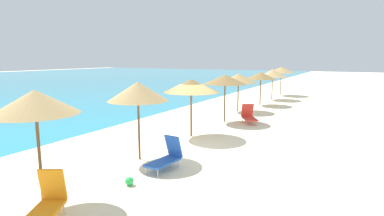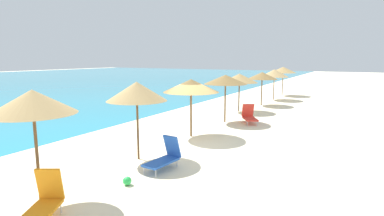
# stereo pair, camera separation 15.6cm
# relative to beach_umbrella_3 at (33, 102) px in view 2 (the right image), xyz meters

# --- Properties ---
(ground_plane) EXTENTS (160.00, 160.00, 0.00)m
(ground_plane) POSITION_rel_beach_umbrella_3_xyz_m (6.93, -0.54, -2.64)
(ground_plane) COLOR beige
(beach_umbrella_3) EXTENTS (2.09, 2.09, 2.95)m
(beach_umbrella_3) POSITION_rel_beach_umbrella_3_xyz_m (0.00, 0.00, 0.00)
(beach_umbrella_3) COLOR brown
(beach_umbrella_3) RESTS_ON ground_plane
(beach_umbrella_4) EXTENTS (2.18, 2.18, 2.87)m
(beach_umbrella_4) POSITION_rel_beach_umbrella_3_xyz_m (4.04, 0.05, -0.12)
(beach_umbrella_4) COLOR brown
(beach_umbrella_4) RESTS_ON ground_plane
(beach_umbrella_5) EXTENTS (2.62, 2.62, 2.73)m
(beach_umbrella_5) POSITION_rel_beach_umbrella_3_xyz_m (7.93, -0.01, -0.22)
(beach_umbrella_5) COLOR brown
(beach_umbrella_5) RESTS_ON ground_plane
(beach_umbrella_6) EXTENTS (2.49, 2.49, 2.75)m
(beach_umbrella_6) POSITION_rel_beach_umbrella_3_xyz_m (11.79, -0.12, -0.16)
(beach_umbrella_6) COLOR brown
(beach_umbrella_6) RESTS_ON ground_plane
(beach_umbrella_7) EXTENTS (2.53, 2.53, 2.64)m
(beach_umbrella_7) POSITION_rel_beach_umbrella_3_xyz_m (15.62, 0.45, -0.32)
(beach_umbrella_7) COLOR brown
(beach_umbrella_7) RESTS_ON ground_plane
(beach_umbrella_8) EXTENTS (2.37, 2.37, 2.61)m
(beach_umbrella_8) POSITION_rel_beach_umbrella_3_xyz_m (19.27, -0.09, -0.32)
(beach_umbrella_8) COLOR brown
(beach_umbrella_8) RESTS_ON ground_plane
(beach_umbrella_9) EXTENTS (2.49, 2.49, 2.71)m
(beach_umbrella_9) POSITION_rel_beach_umbrella_3_xyz_m (22.94, -0.11, -0.28)
(beach_umbrella_9) COLOR brown
(beach_umbrella_9) RESTS_ON ground_plane
(beach_umbrella_10) EXTENTS (2.57, 2.57, 2.83)m
(beach_umbrella_10) POSITION_rel_beach_umbrella_3_xyz_m (26.59, -0.05, -0.11)
(beach_umbrella_10) COLOR brown
(beach_umbrella_10) RESTS_ON ground_plane
(lounge_chair_0) EXTENTS (1.45, 0.73, 1.08)m
(lounge_chair_0) POSITION_rel_beach_umbrella_3_xyz_m (3.69, -1.36, -2.22)
(lounge_chair_0) COLOR blue
(lounge_chair_0) RESTS_ON ground_plane
(lounge_chair_1) EXTENTS (1.53, 1.21, 1.13)m
(lounge_chair_1) POSITION_rel_beach_umbrella_3_xyz_m (-0.51, -0.82, -2.21)
(lounge_chair_1) COLOR orange
(lounge_chair_1) RESTS_ON ground_plane
(lounge_chair_2) EXTENTS (1.52, 1.30, 1.07)m
(lounge_chair_2) POSITION_rel_beach_umbrella_3_xyz_m (12.19, -1.47, -2.22)
(lounge_chair_2) COLOR red
(lounge_chair_2) RESTS_ON ground_plane
(beach_ball) EXTENTS (0.26, 0.26, 0.26)m
(beach_ball) POSITION_rel_beach_umbrella_3_xyz_m (1.98, -1.17, -2.51)
(beach_ball) COLOR green
(beach_ball) RESTS_ON ground_plane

